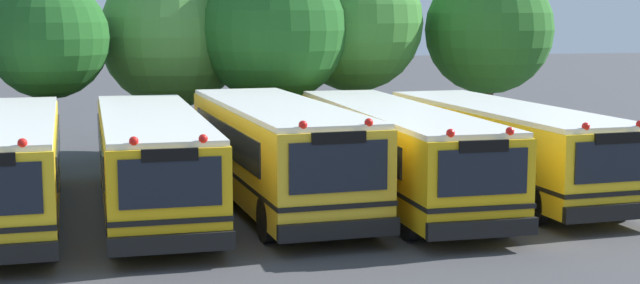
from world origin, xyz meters
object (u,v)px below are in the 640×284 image
school_bus_1 (151,158)px  school_bus_2 (277,150)px  tree_4 (358,23)px  tree_5 (486,29)px  school_bus_4 (503,144)px  school_bus_3 (394,149)px  tree_2 (170,37)px  school_bus_0 (4,164)px  tree_3 (277,26)px  tree_1 (51,40)px

school_bus_1 → school_bus_2: bearing=178.2°
school_bus_2 → tree_4: (5.05, 9.05, 3.09)m
school_bus_1 → school_bus_2: 3.13m
tree_5 → school_bus_4: bearing=-112.6°
school_bus_3 → tree_4: (1.91, 9.03, 3.18)m
tree_4 → tree_5: size_ratio=1.05×
tree_2 → school_bus_0: bearing=-117.4°
school_bus_3 → school_bus_4: (3.21, 0.15, -0.03)m
tree_2 → tree_3: size_ratio=0.97×
tree_5 → tree_4: bearing=177.6°
school_bus_1 → school_bus_4: school_bus_1 is taller
tree_1 → school_bus_0: bearing=-98.1°
school_bus_0 → tree_2: bearing=-117.5°
school_bus_2 → school_bus_3: size_ratio=0.88×
school_bus_3 → tree_5: (6.83, 8.82, 2.97)m
school_bus_1 → tree_4: tree_4 is taller
school_bus_2 → school_bus_4: bearing=179.9°
school_bus_0 → tree_5: 18.93m
school_bus_2 → tree_2: (-1.55, 9.66, 2.64)m
tree_2 → tree_3: (3.35, -1.83, 0.38)m
school_bus_0 → school_bus_4: 12.89m
tree_3 → tree_4: (3.25, 1.22, 0.08)m
tree_3 → tree_5: (8.17, 1.01, -0.14)m
school_bus_1 → tree_1: 8.14m
school_bus_3 → tree_3: tree_3 is taller
tree_3 → school_bus_1: bearing=-122.7°
tree_2 → school_bus_1: bearing=-99.4°
tree_2 → tree_3: bearing=-28.6°
tree_2 → tree_5: tree_5 is taller
school_bus_0 → school_bus_1: size_ratio=0.97×
school_bus_1 → school_bus_3: school_bus_1 is taller
school_bus_2 → school_bus_4: 6.36m
school_bus_2 → school_bus_3: 3.14m
school_bus_0 → tree_3: tree_3 is taller
school_bus_2 → school_bus_3: (3.14, 0.02, -0.09)m
school_bus_3 → tree_1: tree_1 is taller
tree_1 → tree_3: (7.28, 0.36, 0.41)m
school_bus_2 → school_bus_3: school_bus_2 is taller
tree_4 → school_bus_2: bearing=-119.2°
school_bus_1 → school_bus_4: (9.47, 0.00, -0.03)m
school_bus_0 → tree_4: tree_4 is taller
school_bus_3 → tree_3: size_ratio=1.71×
school_bus_3 → tree_1: bearing=-39.1°
school_bus_2 → tree_3: 8.58m
school_bus_0 → tree_1: bearing=-98.2°
tree_2 → tree_4: bearing=-5.3°
school_bus_1 → school_bus_2: (3.12, -0.17, 0.09)m
school_bus_3 → school_bus_4: school_bus_3 is taller
tree_2 → school_bus_3: bearing=-64.0°
tree_3 → school_bus_2: bearing=-103.0°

